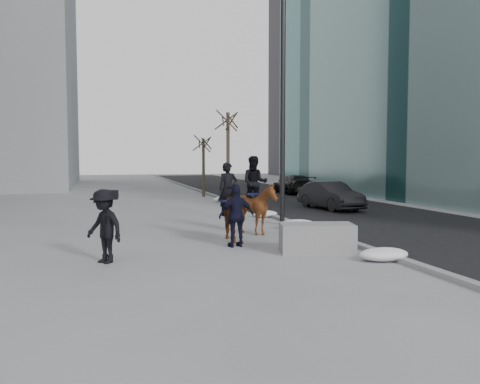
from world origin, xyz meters
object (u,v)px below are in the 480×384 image
object	(u,v)px
car_near	(330,196)
mounted_left	(229,212)
planter	(317,238)
mounted_right	(256,203)

from	to	relation	value
car_near	mounted_left	world-z (taller)	mounted_left
planter	mounted_right	xyz separation A→B (m)	(-0.62, 3.44, 0.64)
planter	mounted_left	bearing A→B (deg)	127.00
mounted_left	mounted_right	bearing A→B (deg)	42.56
car_near	mounted_right	size ratio (longest dim) A/B	1.57
planter	mounted_right	world-z (taller)	mounted_right
car_near	mounted_right	bearing A→B (deg)	-138.68
mounted_left	mounted_right	size ratio (longest dim) A/B	0.92
planter	mounted_left	distance (m)	3.01
planter	mounted_right	bearing A→B (deg)	100.22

